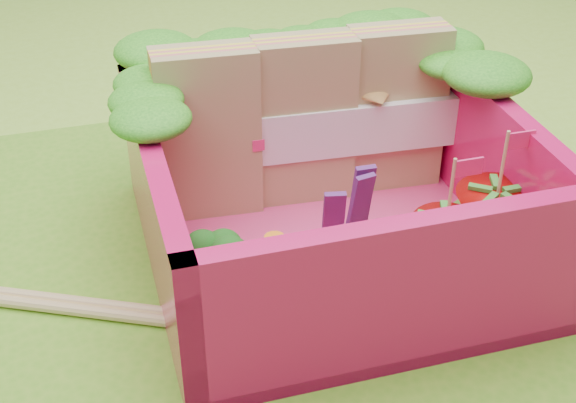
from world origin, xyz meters
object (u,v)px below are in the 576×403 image
Objects in this scene: sandwich_stack at (305,121)px; strawberry_left at (443,248)px; bento_box at (331,189)px; strawberry_right at (492,227)px; broccoli at (225,264)px.

sandwich_stack reaches higher than strawberry_left.
sandwich_stack is (0.00, 0.33, 0.10)m from bento_box.
bento_box is at bearing 151.74° from strawberry_right.
strawberry_right is at bearing 11.31° from strawberry_left.
sandwich_stack is at bearing 114.61° from strawberry_left.
bento_box is 0.57m from strawberry_right.
bento_box is 0.35m from sandwich_stack.
strawberry_right is (0.20, 0.04, 0.02)m from strawberry_left.
strawberry_left is 0.21m from strawberry_right.
strawberry_left is at bearing -3.72° from broccoli.
sandwich_stack is at bearing 53.12° from broccoli.
bento_box is 2.73× the size of strawberry_left.
broccoli is at bearing 176.28° from strawberry_left.
broccoli is 0.61× the size of strawberry_right.
broccoli is at bearing -126.88° from sandwich_stack.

